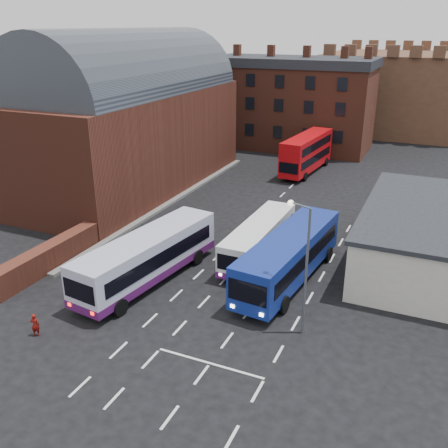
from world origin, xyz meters
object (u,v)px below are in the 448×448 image
at_px(bus_white_outbound, 148,255).
at_px(pedestrian_red, 35,325).
at_px(pedestrian_beige, 88,297).
at_px(bus_white_inbound, 259,237).
at_px(bus_blue, 289,255).
at_px(street_lamp, 303,258).
at_px(bus_red_double, 306,153).

relative_size(bus_white_outbound, pedestrian_red, 8.97).
bearing_deg(pedestrian_beige, pedestrian_red, 38.79).
bearing_deg(pedestrian_red, pedestrian_beige, -128.16).
height_order(bus_white_inbound, bus_blue, bus_blue).
bearing_deg(street_lamp, bus_red_double, 104.72).
distance_m(bus_red_double, pedestrian_beige, 35.64).
height_order(bus_blue, street_lamp, street_lamp).
distance_m(bus_red_double, street_lamp, 33.49).
relative_size(bus_white_outbound, bus_blue, 1.00).
bearing_deg(street_lamp, bus_blue, 113.15).
relative_size(bus_red_double, pedestrian_beige, 6.12).
xyz_separation_m(pedestrian_red, pedestrian_beige, (1.06, 3.38, 0.21)).
distance_m(bus_white_outbound, street_lamp, 11.48).
relative_size(bus_white_outbound, bus_white_inbound, 1.22).
height_order(bus_red_double, street_lamp, street_lamp).
xyz_separation_m(street_lamp, pedestrian_beige, (-12.34, -3.08, -3.72)).
bearing_deg(pedestrian_red, bus_white_outbound, -127.04).
bearing_deg(pedestrian_red, street_lamp, -175.06).
bearing_deg(bus_red_double, bus_white_inbound, 102.20).
height_order(bus_white_outbound, bus_white_inbound, bus_white_outbound).
bearing_deg(street_lamp, bus_white_inbound, 123.73).
distance_m(bus_white_inbound, pedestrian_red, 16.69).
bearing_deg(pedestrian_red, bus_red_double, -118.03).
xyz_separation_m(bus_white_outbound, street_lamp, (11.04, -1.66, 2.67)).
xyz_separation_m(bus_white_outbound, pedestrian_red, (-2.36, -8.12, -1.26)).
bearing_deg(bus_white_outbound, pedestrian_red, -98.38).
xyz_separation_m(bus_blue, pedestrian_red, (-11.05, -11.97, -1.28)).
bearing_deg(bus_white_outbound, bus_red_double, 93.10).
distance_m(bus_red_double, pedestrian_red, 39.12).
distance_m(bus_white_outbound, bus_white_inbound, 8.59).
bearing_deg(bus_red_double, bus_white_outbound, 90.32).
xyz_separation_m(street_lamp, pedestrian_red, (-13.40, -6.46, -3.94)).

